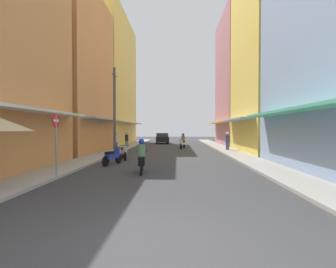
% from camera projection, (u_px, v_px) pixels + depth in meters
% --- Properties ---
extents(ground_plane, '(88.41, 88.41, 0.00)m').
position_uv_depth(ground_plane, '(171.00, 153.00, 20.30)').
color(ground_plane, '#38383A').
extents(sidewalk_left, '(1.79, 48.19, 0.12)m').
position_uv_depth(sidewalk_left, '(109.00, 152.00, 20.50)').
color(sidewalk_left, '#ADA89E').
rests_on(sidewalk_left, ground).
extents(sidewalk_right, '(1.79, 48.19, 0.12)m').
position_uv_depth(sidewalk_right, '(233.00, 153.00, 20.11)').
color(sidewalk_right, '#9E9991').
rests_on(sidewalk_right, ground).
extents(building_left_mid, '(7.05, 9.13, 13.39)m').
position_uv_depth(building_left_mid, '(64.00, 73.00, 20.87)').
color(building_left_mid, '#D88C4C').
rests_on(building_left_mid, ground).
extents(building_left_far, '(7.05, 13.44, 16.55)m').
position_uv_depth(building_left_far, '(105.00, 81.00, 32.51)').
color(building_left_far, '#EFD159').
rests_on(building_left_far, ground).
extents(building_right_mid, '(7.05, 8.83, 17.77)m').
position_uv_depth(building_right_mid, '(278.00, 47.00, 20.87)').
color(building_right_mid, '#EFD159').
rests_on(building_right_mid, ground).
extents(building_right_far, '(7.05, 10.11, 16.03)m').
position_uv_depth(building_right_far, '(246.00, 81.00, 30.69)').
color(building_right_far, '#B7727F').
rests_on(building_right_far, ground).
extents(motorbike_white, '(0.70, 1.76, 1.58)m').
position_uv_depth(motorbike_white, '(183.00, 142.00, 25.18)').
color(motorbike_white, black).
rests_on(motorbike_white, ground).
extents(motorbike_black, '(0.55, 1.81, 1.58)m').
position_uv_depth(motorbike_black, '(142.00, 158.00, 11.31)').
color(motorbike_black, black).
rests_on(motorbike_black, ground).
extents(motorbike_silver, '(0.76, 1.74, 0.96)m').
position_uv_depth(motorbike_silver, '(124.00, 152.00, 16.23)').
color(motorbike_silver, black).
rests_on(motorbike_silver, ground).
extents(motorbike_blue, '(0.77, 1.73, 0.96)m').
position_uv_depth(motorbike_blue, '(113.00, 156.00, 13.86)').
color(motorbike_blue, black).
rests_on(motorbike_blue, ground).
extents(parked_car, '(2.11, 4.24, 1.45)m').
position_uv_depth(parked_car, '(162.00, 138.00, 34.60)').
color(parked_car, black).
rests_on(parked_car, ground).
extents(pedestrian_crossing, '(0.44, 0.44, 1.76)m').
position_uv_depth(pedestrian_crossing, '(127.00, 139.00, 25.05)').
color(pedestrian_crossing, '#598C59').
rests_on(pedestrian_crossing, ground).
extents(pedestrian_far, '(0.44, 0.44, 1.74)m').
position_uv_depth(pedestrian_far, '(116.00, 140.00, 23.06)').
color(pedestrian_far, '#334C8C').
rests_on(pedestrian_far, ground).
extents(pedestrian_foreground, '(0.44, 0.44, 1.77)m').
position_uv_depth(pedestrian_foreground, '(227.00, 140.00, 22.54)').
color(pedestrian_foreground, '#334C8C').
rests_on(pedestrian_foreground, ground).
extents(utility_pole, '(0.20, 1.20, 6.89)m').
position_uv_depth(utility_pole, '(115.00, 110.00, 19.77)').
color(utility_pole, '#4C4C4F').
rests_on(utility_pole, ground).
extents(street_sign_no_entry, '(0.07, 0.60, 2.65)m').
position_uv_depth(street_sign_no_entry, '(56.00, 136.00, 10.05)').
color(street_sign_no_entry, gray).
rests_on(street_sign_no_entry, ground).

